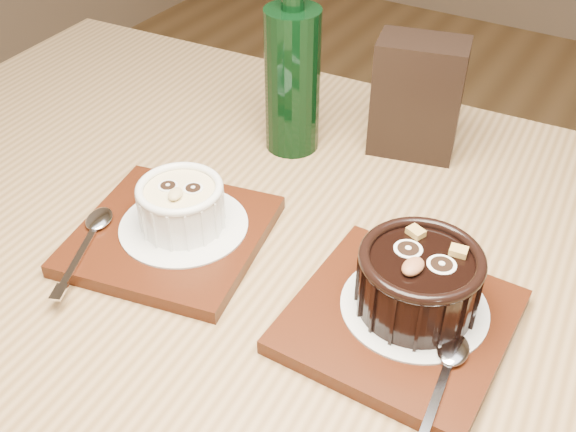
% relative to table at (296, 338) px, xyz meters
% --- Properties ---
extents(table, '(1.25, 0.88, 0.75)m').
position_rel_table_xyz_m(table, '(0.00, 0.00, 0.00)').
color(table, brown).
rests_on(table, ground).
extents(tray_left, '(0.21, 0.21, 0.01)m').
position_rel_table_xyz_m(tray_left, '(-0.13, -0.02, 0.10)').
color(tray_left, '#41190A').
rests_on(tray_left, table).
extents(doily_left, '(0.13, 0.13, 0.00)m').
position_rel_table_xyz_m(doily_left, '(-0.13, -0.01, 0.11)').
color(doily_left, silver).
rests_on(doily_left, tray_left).
extents(ramekin_white, '(0.09, 0.09, 0.05)m').
position_rel_table_xyz_m(ramekin_white, '(-0.13, -0.01, 0.13)').
color(ramekin_white, white).
rests_on(ramekin_white, doily_left).
extents(spoon_left, '(0.08, 0.13, 0.01)m').
position_rel_table_xyz_m(spoon_left, '(-0.19, -0.08, 0.11)').
color(spoon_left, silver).
rests_on(spoon_left, tray_left).
extents(tray_right, '(0.18, 0.18, 0.01)m').
position_rel_table_xyz_m(tray_right, '(0.11, -0.01, 0.10)').
color(tray_right, '#41190A').
rests_on(tray_right, table).
extents(doily_right, '(0.13, 0.13, 0.00)m').
position_rel_table_xyz_m(doily_right, '(0.12, 0.00, 0.11)').
color(doily_right, silver).
rests_on(doily_right, tray_right).
extents(ramekin_dark, '(0.11, 0.11, 0.06)m').
position_rel_table_xyz_m(ramekin_dark, '(0.12, 0.00, 0.14)').
color(ramekin_dark, black).
rests_on(ramekin_dark, doily_right).
extents(spoon_right, '(0.04, 0.14, 0.01)m').
position_rel_table_xyz_m(spoon_right, '(0.17, -0.06, 0.11)').
color(spoon_right, silver).
rests_on(spoon_right, tray_right).
extents(condiment_stand, '(0.11, 0.08, 0.14)m').
position_rel_table_xyz_m(condiment_stand, '(0.01, 0.26, 0.16)').
color(condiment_stand, black).
rests_on(condiment_stand, table).
extents(green_bottle, '(0.06, 0.06, 0.24)m').
position_rel_table_xyz_m(green_bottle, '(-0.12, 0.20, 0.18)').
color(green_bottle, black).
rests_on(green_bottle, table).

